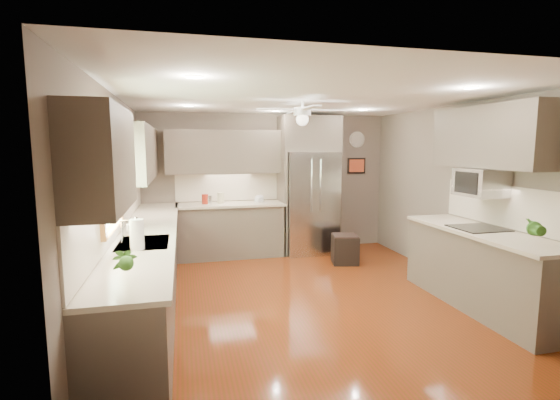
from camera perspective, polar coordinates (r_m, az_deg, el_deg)
name	(u,v)px	position (r m, az deg, el deg)	size (l,w,h in m)	color
floor	(308,297)	(5.36, 3.92, -13.41)	(5.00, 5.00, 0.00)	#54290B
ceiling	(310,98)	(5.04, 4.19, 14.17)	(5.00, 5.00, 0.00)	white
wall_back	(267,183)	(7.46, -1.78, 2.40)	(4.50, 4.50, 0.00)	#695C50
wall_front	(425,249)	(2.81, 19.77, -6.57)	(4.50, 4.50, 0.00)	#695C50
wall_left	(116,207)	(4.87, -22.06, -0.87)	(5.00, 5.00, 0.00)	#695C50
wall_right	(465,195)	(6.12, 24.56, 0.61)	(5.00, 5.00, 0.00)	#695C50
canister_a	(205,199)	(7.03, -10.50, 0.08)	(0.11, 0.11, 0.18)	maroon
canister_b	(209,200)	(7.04, -9.93, 0.02)	(0.10, 0.10, 0.15)	silver
canister_c	(221,198)	(7.10, -8.35, 0.28)	(0.12, 0.12, 0.19)	#BBB78C
soap_bottle	(132,228)	(4.72, -20.14, -3.69)	(0.09, 0.09, 0.19)	white
potted_plant_left	(123,260)	(3.13, -21.22, -7.90)	(0.18, 0.12, 0.34)	#2D601B
potted_plant_right	(536,228)	(4.79, 32.29, -3.34)	(0.18, 0.15, 0.33)	#2D601B
bowl	(259,201)	(7.16, -2.93, -0.12)	(0.20, 0.20, 0.05)	#BBB78C
left_run	(148,267)	(5.14, -18.10, -9.00)	(0.65, 4.70, 1.45)	brown
back_run	(231,229)	(7.17, -6.96, -4.05)	(1.85, 0.65, 1.45)	brown
uppers	(241,150)	(5.54, -5.54, 7.05)	(4.50, 4.70, 0.95)	brown
window	(110,184)	(4.34, -22.82, 2.13)	(0.05, 1.12, 0.92)	#BFF2B2
sink	(143,246)	(4.41, -18.67, -6.09)	(0.50, 0.70, 0.32)	silver
refrigerator	(309,187)	(7.31, 4.15, 1.80)	(1.06, 0.75, 2.45)	silver
right_run	(483,268)	(5.45, 26.66, -8.49)	(0.70, 2.20, 1.45)	brown
microwave	(481,182)	(5.53, 26.37, 2.24)	(0.43, 0.55, 0.34)	silver
ceiling_fan	(302,114)	(5.31, 3.16, 12.02)	(1.18, 1.18, 0.32)	white
recessed_lights	(297,102)	(5.41, 2.44, 13.66)	(2.84, 3.14, 0.01)	white
wall_clock	(357,139)	(7.96, 10.78, 8.36)	(0.30, 0.03, 0.30)	white
framed_print	(356,166)	(7.96, 10.71, 4.76)	(0.36, 0.03, 0.30)	black
stool	(345,249)	(6.82, 9.12, -6.81)	(0.49, 0.49, 0.48)	black
paper_towel	(137,235)	(4.09, -19.48, -4.68)	(0.13, 0.13, 0.33)	white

